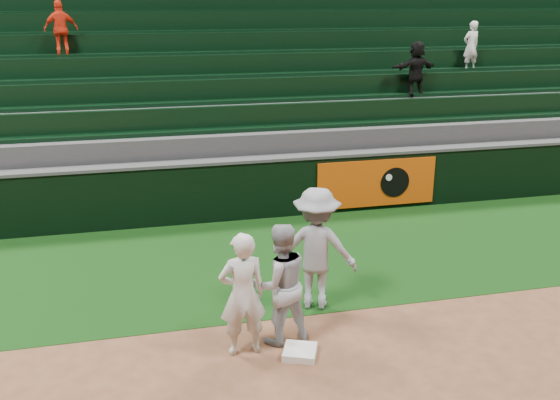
% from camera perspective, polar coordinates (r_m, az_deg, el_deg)
% --- Properties ---
extents(ground, '(70.00, 70.00, 0.00)m').
position_cam_1_polar(ground, '(8.23, 1.92, -13.73)').
color(ground, brown).
rests_on(ground, ground).
extents(foul_grass, '(36.00, 4.20, 0.01)m').
position_cam_1_polar(foul_grass, '(10.82, -2.25, -5.50)').
color(foul_grass, black).
rests_on(foul_grass, ground).
extents(first_base, '(0.53, 0.53, 0.09)m').
position_cam_1_polar(first_base, '(8.15, 1.84, -13.71)').
color(first_base, white).
rests_on(first_base, ground).
extents(first_baseman, '(0.62, 0.43, 1.64)m').
position_cam_1_polar(first_baseman, '(7.84, -3.45, -8.60)').
color(first_baseman, silver).
rests_on(first_baseman, ground).
extents(baserunner, '(0.88, 0.74, 1.64)m').
position_cam_1_polar(baserunner, '(8.09, -0.02, -7.67)').
color(baserunner, '#A8ABB2').
rests_on(baserunner, ground).
extents(base_coach, '(1.33, 1.05, 1.81)m').
position_cam_1_polar(base_coach, '(8.94, 3.34, -4.46)').
color(base_coach, '#9598A2').
rests_on(base_coach, foul_grass).
extents(field_wall, '(36.00, 0.45, 1.25)m').
position_cam_1_polar(field_wall, '(12.64, -4.11, 1.04)').
color(field_wall, black).
rests_on(field_wall, ground).
extents(stadium_seating, '(36.00, 5.95, 4.85)m').
position_cam_1_polar(stadium_seating, '(16.03, -6.52, 8.56)').
color(stadium_seating, '#373639').
rests_on(stadium_seating, ground).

